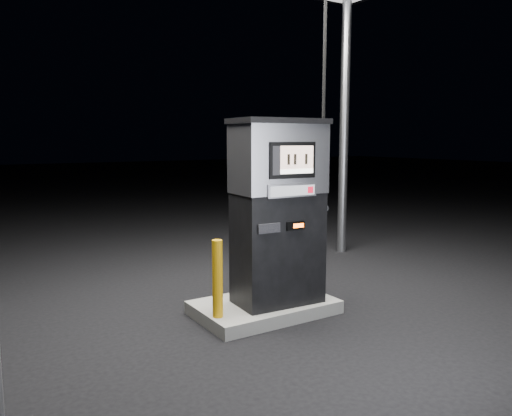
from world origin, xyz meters
TOP-DOWN VIEW (x-y plane):
  - ground at (0.00, 0.00)m, footprint 80.00×80.00m
  - pump_island at (0.00, 0.00)m, footprint 1.60×1.00m
  - fuel_dispenser at (0.12, -0.10)m, footprint 1.18×0.69m
  - bollard_left at (-0.71, -0.17)m, footprint 0.13×0.13m
  - bollard_right at (0.55, 0.04)m, footprint 0.12×0.12m

SIDE VIEW (x-z plane):
  - ground at x=0.00m, z-range 0.00..0.00m
  - pump_island at x=0.00m, z-range 0.00..0.15m
  - bollard_left at x=-0.71m, z-range 0.15..0.99m
  - bollard_right at x=0.55m, z-range 0.15..1.06m
  - fuel_dispenser at x=0.12m, z-range -0.96..3.44m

